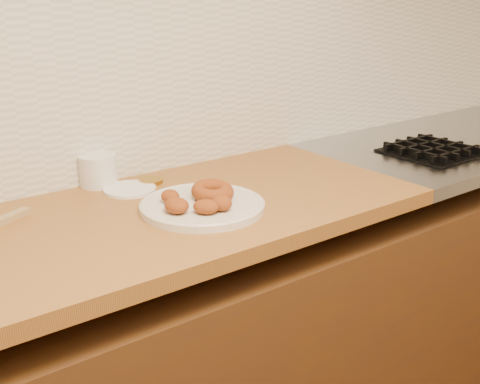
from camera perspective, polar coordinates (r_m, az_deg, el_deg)
name	(u,v)px	position (r m, az deg, el deg)	size (l,w,h in m)	color
wall_back	(148,12)	(1.74, -8.68, 16.55)	(4.00, 0.02, 2.70)	tan
base_cabinet	(218,364)	(1.80, -2.14, -16.00)	(3.60, 0.60, 0.77)	#4F2D0D
stovetop	(471,139)	(2.39, 21.04, 4.74)	(1.30, 0.62, 0.04)	#9EA0A5
backsplash	(153,67)	(1.74, -8.23, 11.61)	(3.60, 0.02, 0.60)	silver
donut_plate	(202,206)	(1.47, -3.58, -1.35)	(0.31, 0.31, 0.02)	beige
ring_donut	(212,191)	(1.49, -2.65, 0.07)	(0.11, 0.11, 0.04)	#9D4F1F
fried_dough_chunks	(193,203)	(1.41, -4.44, -1.09)	(0.15, 0.18, 0.04)	#9D4F1F
plastic_tub	(98,170)	(1.68, -13.30, 2.03)	(0.10, 0.10, 0.09)	silver
tub_lid	(130,189)	(1.63, -10.42, 0.26)	(0.14, 0.14, 0.01)	white
brass_jar_lid	(151,181)	(1.68, -8.43, 1.05)	(0.07, 0.07, 0.01)	#A68125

